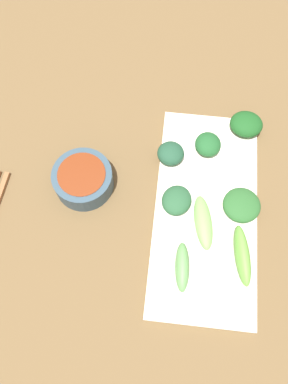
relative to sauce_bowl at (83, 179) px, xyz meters
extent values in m
cube|color=brown|center=(0.15, -0.03, -0.03)|extent=(2.10, 2.10, 0.02)
cylinder|color=#314958|center=(0.00, 0.00, 0.00)|extent=(0.10, 0.10, 0.04)
cylinder|color=maroon|center=(0.00, 0.00, 0.01)|extent=(0.08, 0.08, 0.03)
cube|color=silver|center=(0.21, -0.03, -0.02)|extent=(0.17, 0.37, 0.01)
ellipsoid|color=#194F1E|center=(0.27, 0.14, 0.00)|extent=(0.06, 0.06, 0.03)
ellipsoid|color=#74AC56|center=(0.21, -0.05, 0.00)|extent=(0.04, 0.10, 0.02)
ellipsoid|color=#1E5527|center=(0.21, 0.09, 0.00)|extent=(0.05, 0.05, 0.03)
ellipsoid|color=#609F56|center=(0.18, -0.13, 0.00)|extent=(0.03, 0.08, 0.03)
ellipsoid|color=#63A73F|center=(0.27, -0.10, 0.00)|extent=(0.04, 0.10, 0.03)
ellipsoid|color=#285B29|center=(0.27, -0.02, 0.00)|extent=(0.07, 0.07, 0.02)
ellipsoid|color=#1F4931|center=(0.14, 0.06, 0.00)|extent=(0.06, 0.06, 0.03)
ellipsoid|color=#255332|center=(0.16, -0.02, 0.00)|extent=(0.06, 0.07, 0.02)
camera|label=1|loc=(0.13, -0.25, 0.59)|focal=36.00mm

